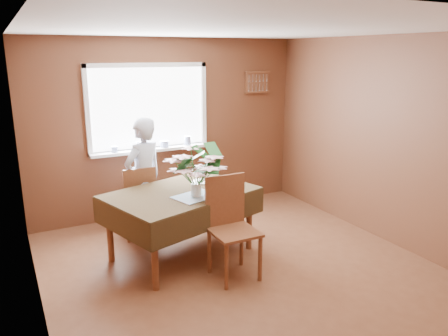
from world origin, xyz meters
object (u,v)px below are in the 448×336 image
chair_near (230,223)px  flower_bouquet (196,167)px  seated_woman (144,179)px  dining_table (181,199)px  chair_far (139,199)px

chair_near → flower_bouquet: bearing=116.7°
flower_bouquet → seated_woman: bearing=107.6°
seated_woman → flower_bouquet: size_ratio=2.58×
dining_table → flower_bouquet: 0.49m
chair_far → chair_near: size_ratio=0.88×
seated_woman → flower_bouquet: (0.30, -0.94, 0.34)m
chair_far → seated_woman: seated_woman is taller
chair_near → seated_woman: seated_woman is taller
chair_far → chair_near: chair_near is taller
chair_near → flower_bouquet: size_ratio=1.78×
dining_table → seated_woman: 0.74m
dining_table → flower_bouquet: flower_bouquet is taller
chair_near → flower_bouquet: 0.71m
dining_table → chair_near: bearing=-82.4°
dining_table → chair_near: size_ratio=1.74×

